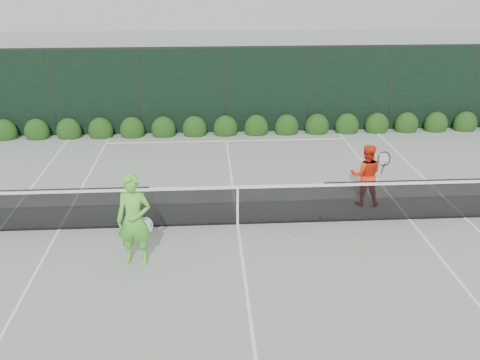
{
  "coord_description": "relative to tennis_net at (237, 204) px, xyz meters",
  "views": [
    {
      "loc": [
        -0.67,
        -11.21,
        5.66
      ],
      "look_at": [
        0.08,
        0.3,
        1.0
      ],
      "focal_mm": 40.0,
      "sensor_mm": 36.0,
      "label": 1
    }
  ],
  "objects": [
    {
      "name": "court_lines",
      "position": [
        0.02,
        0.0,
        -0.53
      ],
      "size": [
        11.03,
        23.83,
        0.01
      ],
      "color": "white",
      "rests_on": "ground"
    },
    {
      "name": "hedge_row",
      "position": [
        0.02,
        7.15,
        -0.3
      ],
      "size": [
        31.66,
        0.65,
        0.94
      ],
      "color": "#14370F",
      "rests_on": "ground"
    },
    {
      "name": "ground",
      "position": [
        0.02,
        0.0,
        -0.53
      ],
      "size": [
        80.0,
        80.0,
        0.0
      ],
      "primitive_type": "plane",
      "color": "gray",
      "rests_on": "ground"
    },
    {
      "name": "player_woman",
      "position": [
        -2.13,
        -1.57,
        0.42
      ],
      "size": [
        0.76,
        0.56,
        1.91
      ],
      "rotation": [
        0.0,
        0.0,
        -0.16
      ],
      "color": "#5CD53E",
      "rests_on": "ground"
    },
    {
      "name": "player_man",
      "position": [
        3.29,
        0.95,
        0.26
      ],
      "size": [
        0.93,
        0.73,
        1.58
      ],
      "rotation": [
        0.0,
        0.0,
        2.97
      ],
      "color": "#F43614",
      "rests_on": "ground"
    },
    {
      "name": "tennis_net",
      "position": [
        0.0,
        0.0,
        0.0
      ],
      "size": [
        12.9,
        0.1,
        1.07
      ],
      "color": "black",
      "rests_on": "ground"
    },
    {
      "name": "tennis_balls",
      "position": [
        1.79,
        -0.67,
        -0.5
      ],
      "size": [
        1.54,
        1.4,
        0.07
      ],
      "color": "#B1DB30",
      "rests_on": "ground"
    },
    {
      "name": "windscreen_fence",
      "position": [
        0.02,
        -2.71,
        0.98
      ],
      "size": [
        32.0,
        21.07,
        3.06
      ],
      "color": "black",
      "rests_on": "ground"
    }
  ]
}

